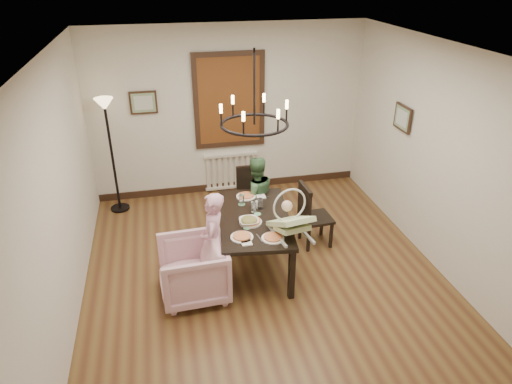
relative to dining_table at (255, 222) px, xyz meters
name	(u,v)px	position (x,y,z in m)	size (l,w,h in m)	color
room_shell	(258,162)	(0.08, 0.16, 0.76)	(4.51, 5.00, 2.81)	brown
dining_table	(255,222)	(0.00, 0.00, 0.00)	(1.07, 1.65, 0.73)	black
chair_far	(252,198)	(0.18, 1.02, -0.19)	(0.40, 0.40, 0.90)	black
chair_right	(316,214)	(0.95, 0.31, -0.17)	(0.41, 0.41, 0.94)	black
armchair	(193,270)	(-0.84, -0.45, -0.28)	(0.78, 0.80, 0.72)	beige
elderly_woman	(213,249)	(-0.57, -0.30, -0.12)	(0.38, 0.25, 1.04)	#D395AD
seated_man	(255,203)	(0.17, 0.74, -0.14)	(0.49, 0.38, 1.01)	#3D633B
baby_bouncer	(290,220)	(0.32, -0.50, 0.28)	(0.44, 0.61, 0.40)	#B8C98B
salad_bowl	(249,221)	(-0.10, -0.15, 0.12)	(0.29, 0.29, 0.07)	white
pizza_platter	(251,221)	(-0.08, -0.14, 0.10)	(0.28, 0.28, 0.04)	tan
drinking_glass	(254,208)	(0.01, 0.11, 0.15)	(0.07, 0.07, 0.13)	silver
window_blinds	(229,101)	(0.08, 2.26, 0.96)	(1.00, 0.03, 1.40)	#5C2E12
radiator	(231,171)	(0.08, 2.28, -0.29)	(0.92, 0.12, 0.62)	silver
picture_back	(143,103)	(-1.27, 2.27, 1.01)	(0.42, 0.03, 0.36)	black
picture_right	(403,118)	(2.29, 0.70, 1.01)	(0.42, 0.03, 0.36)	black
floor_lamp	(113,158)	(-1.82, 1.95, 0.26)	(0.30, 0.30, 1.80)	black
chandelier	(254,124)	(0.00, 0.00, 1.31)	(0.80, 0.80, 0.04)	black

